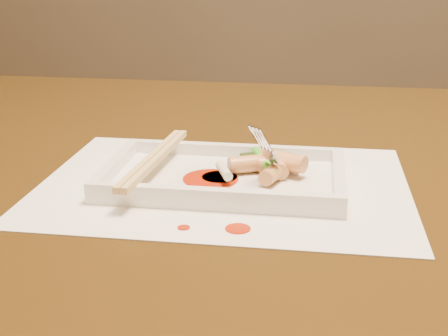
# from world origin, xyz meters

# --- Properties ---
(table) EXTENTS (1.40, 0.90, 0.75)m
(table) POSITION_xyz_m (0.00, 0.00, 0.65)
(table) COLOR black
(table) RESTS_ON ground
(placemat) EXTENTS (0.40, 0.30, 0.00)m
(placemat) POSITION_xyz_m (-0.06, -0.10, 0.75)
(placemat) COLOR white
(placemat) RESTS_ON table
(sauce_splatter_a) EXTENTS (0.02, 0.02, 0.00)m
(sauce_splatter_a) POSITION_xyz_m (-0.03, -0.21, 0.75)
(sauce_splatter_a) COLOR #AB1E05
(sauce_splatter_a) RESTS_ON placemat
(sauce_splatter_b) EXTENTS (0.01, 0.01, 0.00)m
(sauce_splatter_b) POSITION_xyz_m (-0.08, -0.22, 0.75)
(sauce_splatter_b) COLOR #AB1E05
(sauce_splatter_b) RESTS_ON placemat
(plate_base) EXTENTS (0.26, 0.16, 0.01)m
(plate_base) POSITION_xyz_m (-0.06, -0.10, 0.76)
(plate_base) COLOR white
(plate_base) RESTS_ON placemat
(plate_rim_far) EXTENTS (0.26, 0.01, 0.01)m
(plate_rim_far) POSITION_xyz_m (-0.06, -0.03, 0.77)
(plate_rim_far) COLOR white
(plate_rim_far) RESTS_ON plate_base
(plate_rim_near) EXTENTS (0.26, 0.01, 0.01)m
(plate_rim_near) POSITION_xyz_m (-0.06, -0.17, 0.77)
(plate_rim_near) COLOR white
(plate_rim_near) RESTS_ON plate_base
(plate_rim_left) EXTENTS (0.01, 0.14, 0.01)m
(plate_rim_left) POSITION_xyz_m (-0.18, -0.10, 0.77)
(plate_rim_left) COLOR white
(plate_rim_left) RESTS_ON plate_base
(plate_rim_right) EXTENTS (0.01, 0.14, 0.01)m
(plate_rim_right) POSITION_xyz_m (0.06, -0.10, 0.77)
(plate_rim_right) COLOR white
(plate_rim_right) RESTS_ON plate_base
(veg_piece) EXTENTS (0.05, 0.04, 0.01)m
(veg_piece) POSITION_xyz_m (-0.03, -0.06, 0.77)
(veg_piece) COLOR black
(veg_piece) RESTS_ON plate_base
(scallion_white) EXTENTS (0.02, 0.04, 0.01)m
(scallion_white) POSITION_xyz_m (-0.06, -0.11, 0.77)
(scallion_white) COLOR #EAEACC
(scallion_white) RESTS_ON plate_base
(scallion_green) EXTENTS (0.04, 0.08, 0.01)m
(scallion_green) POSITION_xyz_m (-0.02, -0.08, 0.77)
(scallion_green) COLOR green
(scallion_green) RESTS_ON plate_base
(chopstick_a) EXTENTS (0.02, 0.20, 0.01)m
(chopstick_a) POSITION_xyz_m (-0.14, -0.10, 0.78)
(chopstick_a) COLOR tan
(chopstick_a) RESTS_ON plate_rim_near
(chopstick_b) EXTENTS (0.02, 0.20, 0.01)m
(chopstick_b) POSITION_xyz_m (-0.13, -0.10, 0.78)
(chopstick_b) COLOR tan
(chopstick_b) RESTS_ON plate_rim_near
(fork) EXTENTS (0.09, 0.10, 0.14)m
(fork) POSITION_xyz_m (0.01, -0.08, 0.83)
(fork) COLOR silver
(fork) RESTS_ON plate_base
(sauce_blob_0) EXTENTS (0.04, 0.04, 0.00)m
(sauce_blob_0) POSITION_xyz_m (-0.07, -0.10, 0.76)
(sauce_blob_0) COLOR #AB1E05
(sauce_blob_0) RESTS_ON plate_base
(sauce_blob_1) EXTENTS (0.06, 0.06, 0.00)m
(sauce_blob_1) POSITION_xyz_m (-0.07, -0.11, 0.76)
(sauce_blob_1) COLOR #AB1E05
(sauce_blob_1) RESTS_ON plate_base
(rice_cake_0) EXTENTS (0.03, 0.05, 0.02)m
(rice_cake_0) POSITION_xyz_m (-0.00, -0.08, 0.77)
(rice_cake_0) COLOR tan
(rice_cake_0) RESTS_ON plate_base
(rice_cake_1) EXTENTS (0.03, 0.05, 0.02)m
(rice_cake_1) POSITION_xyz_m (-0.00, -0.10, 0.77)
(rice_cake_1) COLOR tan
(rice_cake_1) RESTS_ON plate_base
(rice_cake_2) EXTENTS (0.05, 0.04, 0.02)m
(rice_cake_2) POSITION_xyz_m (0.00, -0.08, 0.78)
(rice_cake_2) COLOR tan
(rice_cake_2) RESTS_ON plate_base
(rice_cake_3) EXTENTS (0.05, 0.02, 0.02)m
(rice_cake_3) POSITION_xyz_m (-0.00, -0.08, 0.77)
(rice_cake_3) COLOR tan
(rice_cake_3) RESTS_ON plate_base
(rice_cake_4) EXTENTS (0.05, 0.04, 0.02)m
(rice_cake_4) POSITION_xyz_m (-0.04, -0.08, 0.77)
(rice_cake_4) COLOR tan
(rice_cake_4) RESTS_ON plate_base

